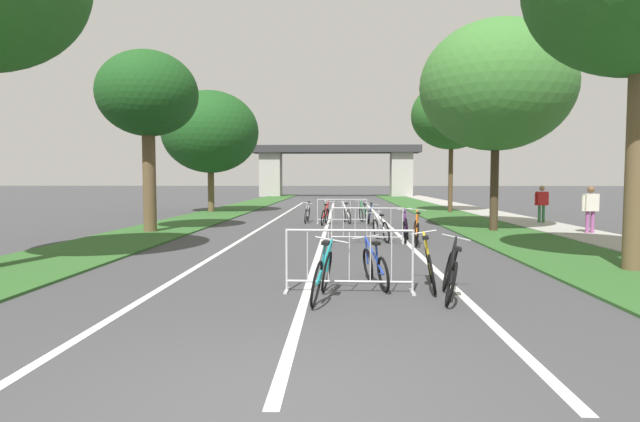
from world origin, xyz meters
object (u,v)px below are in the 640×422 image
object	(u,v)px
tree_left_cypress_far	(210,132)
pedestrian_with_backpack	(590,205)
tree_right_maple_mid	(452,115)
bicycle_yellow_3	(430,267)
bicycle_teal_4	(322,275)
tree_right_pine_far	(496,86)
tree_left_pine_near	(148,95)
bicycle_white_1	(346,215)
bicycle_black_5	(450,275)
crowd_barrier_nearest	(349,261)
bicycle_silver_9	(307,214)
bicycle_white_11	(381,229)
pedestrian_strolling	(542,201)
bicycle_blue_10	(375,267)
bicycle_green_8	(364,214)
bicycle_blue_0	(369,216)
bicycle_red_2	(325,216)
crowd_barrier_second	(367,226)
bicycle_purple_6	(406,229)

from	to	relation	value
tree_left_cypress_far	pedestrian_with_backpack	distance (m)	19.69
tree_right_maple_mid	bicycle_yellow_3	distance (m)	21.20
bicycle_teal_4	pedestrian_with_backpack	size ratio (longest dim) A/B	1.05
tree_right_pine_far	bicycle_teal_4	xyz separation A→B (m)	(-5.77, -10.70, -4.78)
pedestrian_with_backpack	bicycle_yellow_3	bearing A→B (deg)	46.94
tree_left_pine_near	bicycle_white_1	xyz separation A→B (m)	(6.94, 4.27, -4.42)
tree_right_maple_mid	bicycle_black_5	bearing A→B (deg)	-101.95
crowd_barrier_nearest	bicycle_teal_4	xyz separation A→B (m)	(-0.43, -0.54, -0.13)
bicycle_yellow_3	bicycle_silver_9	size ratio (longest dim) A/B	1.06
tree_right_pine_far	bicycle_white_11	distance (m)	7.09
bicycle_white_11	pedestrian_strolling	xyz separation A→B (m)	(7.16, 6.10, 0.63)
bicycle_white_11	pedestrian_with_backpack	bearing A→B (deg)	3.04
bicycle_teal_4	bicycle_blue_10	world-z (taller)	bicycle_teal_4
bicycle_white_1	tree_right_maple_mid	bearing A→B (deg)	37.63
crowd_barrier_nearest	bicycle_green_8	distance (m)	13.78
tree_right_pine_far	bicycle_blue_10	distance (m)	11.84
bicycle_white_1	bicycle_white_11	size ratio (longest dim) A/B	0.97
tree_left_cypress_far	bicycle_black_5	distance (m)	23.04
tree_left_cypress_far	tree_left_pine_near	bearing A→B (deg)	-86.63
bicycle_blue_0	bicycle_black_5	size ratio (longest dim) A/B	0.94
tree_right_pine_far	bicycle_white_1	world-z (taller)	tree_right_pine_far
pedestrian_strolling	pedestrian_with_backpack	bearing A→B (deg)	-94.29
bicycle_blue_0	pedestrian_with_backpack	xyz separation A→B (m)	(7.19, -3.63, 0.63)
bicycle_white_1	bicycle_black_5	xyz separation A→B (m)	(1.48, -13.95, 0.01)
crowd_barrier_nearest	pedestrian_strolling	xyz separation A→B (m)	(8.24, 13.28, 0.47)
bicycle_silver_9	tree_left_pine_near	bearing A→B (deg)	42.97
bicycle_blue_0	bicycle_blue_10	size ratio (longest dim) A/B	1.00
bicycle_white_11	bicycle_red_2	bearing A→B (deg)	96.73
crowd_barrier_second	pedestrian_with_backpack	size ratio (longest dim) A/B	1.31
crowd_barrier_second	bicycle_yellow_3	world-z (taller)	crowd_barrier_second
bicycle_blue_0	bicycle_white_11	size ratio (longest dim) A/B	0.97
tree_left_cypress_far	bicycle_green_8	bearing A→B (deg)	-38.38
crowd_barrier_nearest	bicycle_white_11	bearing A→B (deg)	81.47
tree_left_cypress_far	bicycle_blue_0	xyz separation A→B (m)	(8.53, -7.68, -4.17)
bicycle_blue_10	crowd_barrier_second	bearing A→B (deg)	77.44
bicycle_silver_9	bicycle_black_5	bearing A→B (deg)	105.51
bicycle_blue_0	bicycle_white_11	distance (m)	5.52
tree_right_maple_mid	pedestrian_strolling	size ratio (longest dim) A/B	4.53
bicycle_white_11	bicycle_purple_6	bearing A→B (deg)	-19.65
bicycle_blue_0	bicycle_green_8	distance (m)	1.06
bicycle_black_5	bicycle_blue_10	size ratio (longest dim) A/B	1.07
bicycle_yellow_3	pedestrian_with_backpack	distance (m)	11.07
crowd_barrier_nearest	tree_left_cypress_far	bearing A→B (deg)	110.20
tree_right_pine_far	bicycle_red_2	xyz separation A→B (m)	(-6.14, 2.61, -4.80)
tree_right_pine_far	tree_right_maple_mid	size ratio (longest dim) A/B	1.02
crowd_barrier_second	bicycle_white_1	bearing A→B (deg)	94.41
bicycle_green_8	bicycle_black_5	bearing A→B (deg)	-99.20
bicycle_silver_9	bicycle_red_2	bearing A→B (deg)	132.72
bicycle_blue_0	bicycle_white_1	bearing A→B (deg)	142.83
crowd_barrier_second	bicycle_purple_6	world-z (taller)	crowd_barrier_second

